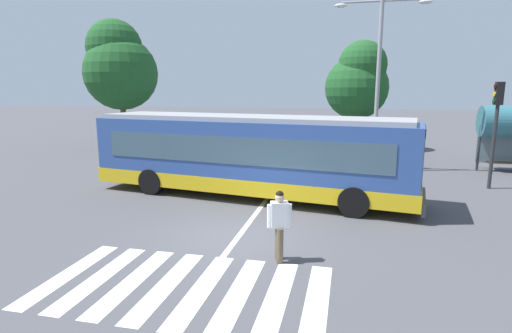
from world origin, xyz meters
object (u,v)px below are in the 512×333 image
Objects in this scene: parked_car_blue at (245,143)px; twin_arm_street_lamp at (379,66)px; background_tree_right at (358,81)px; city_transit_bus at (249,155)px; pedestrian_crossing_street at (279,222)px; parked_car_silver at (335,146)px; background_tree_left at (119,66)px; parked_car_white at (200,142)px; parked_car_teal at (290,145)px; parked_car_charcoal at (385,148)px; traffic_light_far_corner at (496,118)px.

parked_car_blue is 9.26m from twin_arm_street_lamp.
twin_arm_street_lamp is 7.75m from background_tree_right.
city_transit_bus is at bearing -128.53° from twin_arm_street_lamp.
parked_car_silver is (0.80, 14.90, -0.20)m from pedestrian_crossing_street.
background_tree_left is (-13.51, 15.83, 4.60)m from pedestrian_crossing_street.
twin_arm_street_lamp is at bearing -13.91° from background_tree_left.
parked_car_white is 1.00× the size of parked_car_teal.
parked_car_teal is (2.81, -0.17, 0.00)m from parked_car_blue.
parked_car_charcoal is at bearing -3.94° from background_tree_left.
parked_car_charcoal is 0.55× the size of twin_arm_street_lamp.
background_tree_right is (-1.52, 4.84, 3.82)m from parked_car_charcoal.
background_tree_right is at bearing 116.53° from traffic_light_far_corner.
parked_car_teal is (5.64, 0.04, 0.00)m from parked_car_white.
parked_car_charcoal is (8.24, -0.40, 0.00)m from parked_car_blue.
background_tree_right reaches higher than parked_car_white.
parked_car_teal is 0.99× the size of parked_car_silver.
background_tree_right is at bearing 49.69° from parked_car_teal.
city_transit_bus is 8.62m from twin_arm_street_lamp.
traffic_light_far_corner is 5.69m from twin_arm_street_lamp.
background_tree_left is at bearing 138.22° from city_transit_bus.
parked_car_teal is at bearing 0.41° from parked_car_white.
traffic_light_far_corner is (9.14, -5.86, 2.15)m from parked_car_teal.
parked_car_white is at bearing -175.68° from parked_car_blue.
city_transit_bus is 9.27m from parked_car_teal.
parked_car_teal is at bearing 88.72° from city_transit_bus.
background_tree_left is 1.19× the size of background_tree_right.
pedestrian_crossing_street is at bearing -82.70° from parked_car_teal.
background_tree_left reaches higher than parked_car_white.
parked_car_white is at bearing -179.59° from parked_car_teal.
parked_car_white is at bearing 120.58° from city_transit_bus.
twin_arm_street_lamp is at bearing -23.49° from parked_car_blue.
parked_car_blue is at bearing 105.45° from city_transit_bus.
parked_car_white and parked_car_charcoal have the same top height.
parked_car_blue is at bearing 177.22° from parked_car_charcoal.
background_tree_left is (-14.30, 0.93, 4.80)m from parked_car_silver.
background_tree_left is (-16.29, 4.03, 0.45)m from twin_arm_street_lamp.
parked_car_blue is 1.00× the size of parked_car_teal.
city_transit_bus is 15.79m from background_tree_left.
city_transit_bus reaches higher than parked_car_white.
traffic_light_far_corner is at bearing 51.28° from pedestrian_crossing_street.
city_transit_bus is at bearing -74.55° from parked_car_blue.
parked_car_blue is 2.81m from parked_car_teal.
city_transit_bus is 1.53× the size of twin_arm_street_lamp.
parked_car_blue is 10.05m from background_tree_left.
pedestrian_crossing_street is at bearing -95.87° from background_tree_right.
traffic_light_far_corner is 0.52× the size of twin_arm_street_lamp.
parked_car_blue and parked_car_silver have the same top height.
traffic_light_far_corner is at bearing -26.81° from parked_car_blue.
pedestrian_crossing_street is 14.92m from parked_car_silver.
parked_car_teal is at bearing 97.30° from pedestrian_crossing_street.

